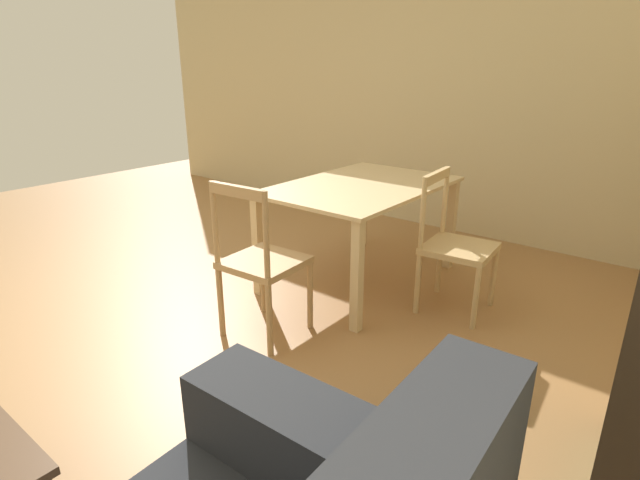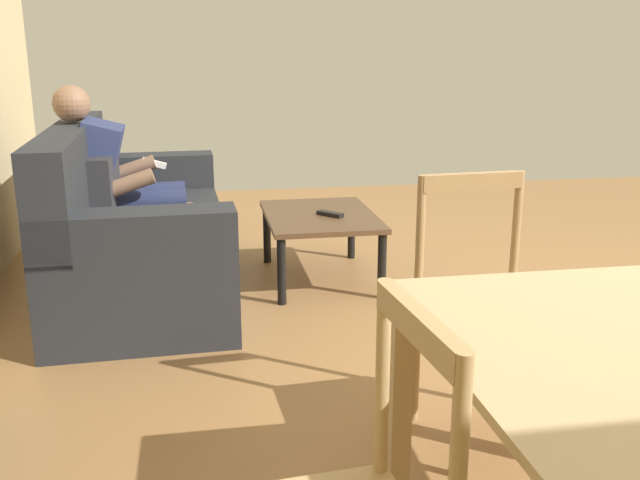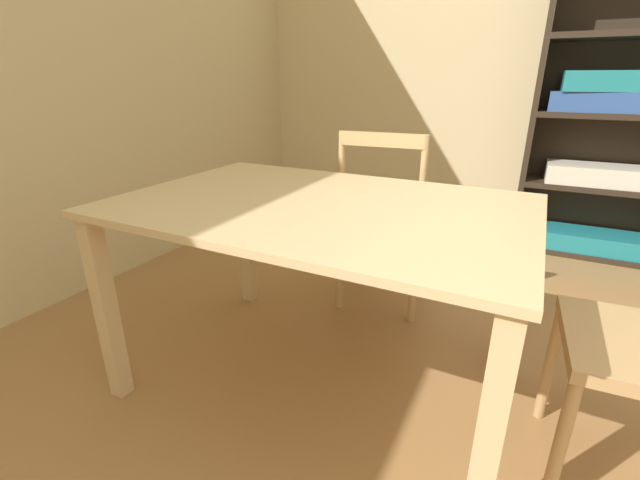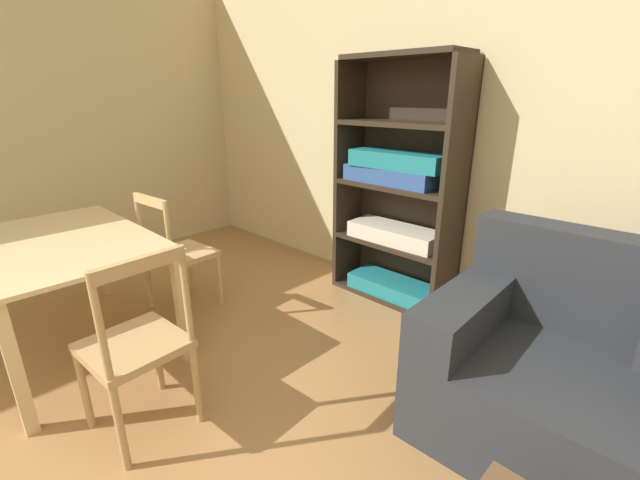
% 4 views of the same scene
% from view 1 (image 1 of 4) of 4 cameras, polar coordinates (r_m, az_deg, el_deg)
% --- Properties ---
extents(ground_plane, '(8.39, 8.39, 0.00)m').
position_cam_1_polar(ground_plane, '(3.51, -23.46, -8.46)').
color(ground_plane, '#9E7042').
extents(wall_side, '(0.12, 6.39, 2.71)m').
position_cam_1_polar(wall_side, '(5.33, 6.82, 17.40)').
color(wall_side, '#C8B586').
rests_on(wall_side, ground_plane).
extents(dining_table, '(1.39, 0.94, 0.74)m').
position_cam_1_polar(dining_table, '(3.60, 4.78, 4.83)').
color(dining_table, '#D1B27F').
rests_on(dining_table, ground_plane).
extents(dining_chair_near_wall, '(0.45, 0.45, 0.91)m').
position_cam_1_polar(dining_chair_near_wall, '(3.32, 15.24, -0.66)').
color(dining_chair_near_wall, tan).
rests_on(dining_chair_near_wall, ground_plane).
extents(dining_chair_facing_couch, '(0.45, 0.45, 0.95)m').
position_cam_1_polar(dining_chair_facing_couch, '(2.90, -6.80, -2.59)').
color(dining_chair_facing_couch, tan).
rests_on(dining_chair_facing_couch, ground_plane).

